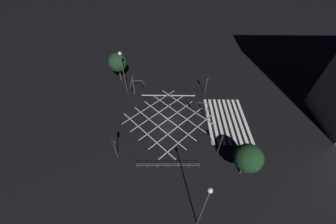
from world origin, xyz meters
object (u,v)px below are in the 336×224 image
(traffic_light_ne_main, at_px, (132,85))
(traffic_light_sw_main, at_px, (221,141))
(traffic_light_median_south, at_px, (201,107))
(street_lamp_west, at_px, (204,205))
(traffic_light_ne_cross, at_px, (139,84))
(street_tree_near, at_px, (118,62))
(street_tree_far, at_px, (248,158))
(traffic_light_nw_cross, at_px, (114,144))
(street_lamp_east, at_px, (122,62))
(traffic_light_se_main, at_px, (207,81))

(traffic_light_ne_main, height_order, traffic_light_sw_main, traffic_light_sw_main)
(traffic_light_median_south, bearing_deg, street_lamp_west, 83.29)
(traffic_light_ne_cross, relative_size, street_tree_near, 0.56)
(traffic_light_sw_main, distance_m, street_tree_far, 4.26)
(traffic_light_nw_cross, xyz_separation_m, traffic_light_ne_main, (13.72, -0.36, -0.27))
(traffic_light_ne_main, bearing_deg, traffic_light_median_south, 65.09)
(traffic_light_sw_main, relative_size, street_lamp_east, 0.47)
(traffic_light_ne_main, height_order, street_lamp_east, street_lamp_east)
(traffic_light_ne_main, bearing_deg, traffic_light_se_main, 93.87)
(street_lamp_west, bearing_deg, traffic_light_ne_cross, 21.70)
(traffic_light_ne_cross, bearing_deg, street_lamp_west, -68.30)
(street_tree_far, bearing_deg, street_tree_near, 43.63)
(traffic_light_median_south, bearing_deg, street_lamp_east, -27.44)
(street_tree_far, bearing_deg, traffic_light_sw_main, 38.80)
(traffic_light_ne_cross, height_order, street_lamp_west, street_lamp_west)
(traffic_light_ne_main, bearing_deg, traffic_light_ne_cross, 119.56)
(traffic_light_sw_main, bearing_deg, traffic_light_nw_cross, 93.58)
(traffic_light_median_south, bearing_deg, traffic_light_ne_cross, -30.11)
(traffic_light_sw_main, relative_size, street_tree_far, 0.73)
(traffic_light_median_south, relative_size, traffic_light_sw_main, 0.93)
(traffic_light_sw_main, xyz_separation_m, traffic_light_se_main, (13.76, 0.12, 0.15))
(traffic_light_sw_main, bearing_deg, traffic_light_se_main, 0.52)
(traffic_light_nw_cross, distance_m, street_tree_far, 17.58)
(traffic_light_se_main, distance_m, street_lamp_east, 16.30)
(traffic_light_ne_main, relative_size, traffic_light_median_south, 1.01)
(street_lamp_west, height_order, street_tree_near, street_lamp_west)
(street_lamp_west, distance_m, street_tree_near, 31.43)
(street_lamp_east, bearing_deg, traffic_light_ne_main, -133.75)
(traffic_light_median_south, distance_m, street_tree_far, 11.32)
(street_lamp_east, bearing_deg, street_tree_near, 26.30)
(street_tree_near, bearing_deg, street_lamp_east, -153.70)
(traffic_light_median_south, xyz_separation_m, traffic_light_ne_cross, (6.48, 11.17, -0.26))
(traffic_light_ne_cross, height_order, street_lamp_east, street_lamp_east)
(traffic_light_ne_cross, xyz_separation_m, traffic_light_sw_main, (-13.50, -13.19, 0.40))
(traffic_light_nw_cross, height_order, street_lamp_west, street_lamp_west)
(traffic_light_ne_cross, bearing_deg, traffic_light_median_south, -30.11)
(traffic_light_median_south, xyz_separation_m, street_lamp_west, (-16.66, 1.96, 3.53))
(traffic_light_median_south, height_order, traffic_light_sw_main, traffic_light_sw_main)
(traffic_light_se_main, bearing_deg, street_lamp_east, -91.86)
(traffic_light_se_main, bearing_deg, street_tree_near, -104.52)
(traffic_light_median_south, height_order, street_tree_far, street_tree_far)
(traffic_light_nw_cross, bearing_deg, street_tree_far, -7.59)
(traffic_light_median_south, height_order, traffic_light_ne_cross, traffic_light_median_south)
(traffic_light_median_south, xyz_separation_m, street_tree_far, (-10.27, -4.63, 1.06))
(traffic_light_se_main, bearing_deg, street_tree_far, 9.13)
(traffic_light_nw_cross, distance_m, traffic_light_se_main, 20.76)
(traffic_light_sw_main, distance_m, street_lamp_west, 10.96)
(traffic_light_ne_cross, bearing_deg, traffic_light_ne_main, -150.44)
(street_lamp_east, height_order, street_tree_near, street_lamp_east)
(street_lamp_west, bearing_deg, traffic_light_sw_main, -22.46)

